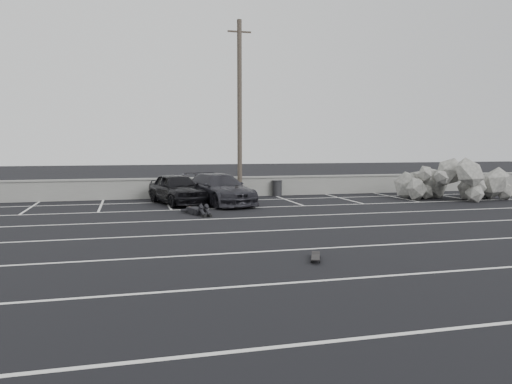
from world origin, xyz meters
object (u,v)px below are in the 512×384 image
object	(u,v)px
person	(195,208)
riprap_pile	(449,187)
car_left	(177,189)
trash_bin	(277,188)
skateboard	(316,257)
utility_pole	(240,109)
car_right	(219,189)

from	to	relation	value
person	riprap_pile	bearing A→B (deg)	-5.37
car_left	trash_bin	bearing A→B (deg)	7.82
car_left	person	size ratio (longest dim) A/B	1.67
car_left	skateboard	world-z (taller)	car_left
car_left	skateboard	xyz separation A→B (m)	(2.10, -12.44, -0.65)
utility_pole	riprap_pile	world-z (taller)	utility_pole
car_left	riprap_pile	xyz separation A→B (m)	(13.93, -0.99, -0.14)
person	skateboard	size ratio (longest dim) A/B	3.20
car_left	car_right	world-z (taller)	car_left
utility_pole	trash_bin	world-z (taller)	utility_pole
utility_pole	trash_bin	distance (m)	4.75
riprap_pile	person	distance (m)	13.80
trash_bin	skateboard	bearing A→B (deg)	-103.41
car_left	utility_pole	world-z (taller)	utility_pole
utility_pole	riprap_pile	size ratio (longest dim) A/B	1.59
utility_pole	skateboard	size ratio (longest dim) A/B	11.43
utility_pole	person	size ratio (longest dim) A/B	3.57
trash_bin	riprap_pile	distance (m)	8.96
car_right	utility_pole	world-z (taller)	utility_pole
car_right	trash_bin	bearing A→B (deg)	23.22
car_left	car_right	bearing A→B (deg)	-32.33
utility_pole	person	distance (m)	7.72
riprap_pile	trash_bin	bearing A→B (deg)	157.61
utility_pole	skateboard	world-z (taller)	utility_pole
car_right	riprap_pile	world-z (taller)	riprap_pile
utility_pole	skateboard	xyz separation A→B (m)	(-1.37, -14.46, -4.56)
car_left	car_right	xyz separation A→B (m)	(1.90, -0.58, -0.01)
car_right	riprap_pile	distance (m)	12.03
riprap_pile	person	xyz separation A→B (m)	(-13.56, -2.52, -0.35)
utility_pole	riprap_pile	distance (m)	11.61
car_right	person	distance (m)	3.34
trash_bin	person	xyz separation A→B (m)	(-5.28, -5.93, -0.19)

